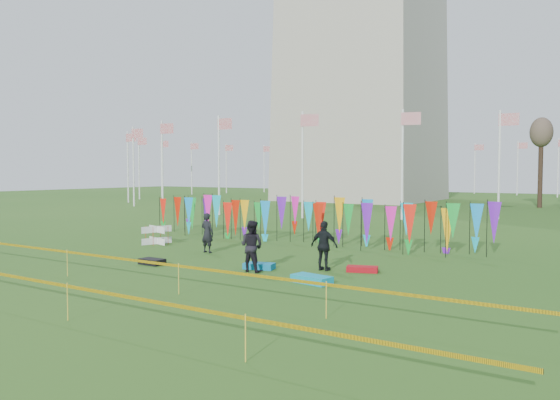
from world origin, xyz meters
The scene contains 12 objects.
ground centered at (0.00, 0.00, 0.00)m, with size 160.00×160.00×0.00m, color #255117.
flagpole_ring centered at (-14.00, 48.00, 4.00)m, with size 57.40×56.16×8.00m.
banner_row centered at (0.28, 8.48, 1.26)m, with size 18.64×0.64×2.14m.
caution_tape_near centered at (-0.22, -2.99, 0.78)m, with size 26.00×0.02×0.90m.
box_kite centered at (-5.21, 4.40, 0.45)m, with size 0.81×0.81×0.90m.
person_left centered at (-1.40, 3.64, 0.86)m, with size 0.63×0.46×1.72m, color black.
person_mid centered at (2.82, 1.03, 0.90)m, with size 0.88×0.54×1.80m, color black.
person_right centered at (4.87, 2.59, 0.88)m, with size 1.03×0.59×1.76m, color black.
kite_bag_turquoise centered at (2.75, 1.59, 0.11)m, with size 1.08×0.54×0.22m, color #0B79B3.
kite_bag_red centered at (6.12, 3.07, 0.10)m, with size 1.07×0.49×0.20m, color #B40C16.
kite_bag_black centered at (-1.20, 0.19, 0.11)m, with size 0.96×0.55×0.22m, color black.
kite_bag_teal centered at (5.57, 0.44, 0.12)m, with size 1.28×0.61×0.25m, color #0D9EC2.
Camera 1 is at (13.89, -14.40, 3.51)m, focal length 35.00 mm.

